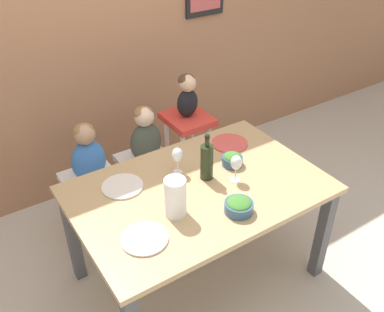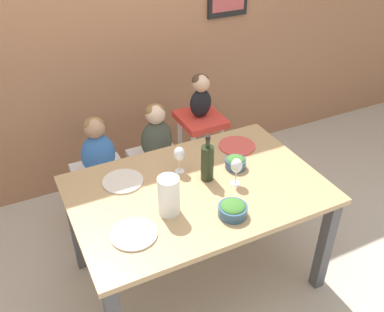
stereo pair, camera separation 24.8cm
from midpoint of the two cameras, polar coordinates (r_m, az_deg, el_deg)
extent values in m
plane|color=#BCB2A3|center=(3.06, 3.04, -15.50)|extent=(14.00, 14.00, 0.00)
cube|color=#9E6B4C|center=(3.39, -8.00, 16.98)|extent=(10.00, 0.06, 2.70)
cube|color=tan|center=(2.54, 3.53, -4.62)|extent=(1.48, 0.98, 0.03)
cube|color=#4C4C51|center=(2.89, 19.72, -11.25)|extent=(0.07, 0.07, 0.72)
cube|color=#4C4C51|center=(2.92, -12.93, -9.29)|extent=(0.07, 0.07, 0.72)
cube|color=#4C4C51|center=(3.36, 9.89, -2.31)|extent=(0.07, 0.07, 0.72)
cylinder|color=silver|center=(3.19, -11.07, -8.12)|extent=(0.04, 0.04, 0.43)
cylinder|color=silver|center=(3.25, -6.26, -6.73)|extent=(0.04, 0.04, 0.43)
cylinder|color=silver|center=(3.41, -12.47, -5.20)|extent=(0.04, 0.04, 0.43)
cylinder|color=silver|center=(3.46, -7.95, -3.95)|extent=(0.04, 0.04, 0.43)
cube|color=white|center=(3.18, -9.84, -2.65)|extent=(0.38, 0.43, 0.05)
cylinder|color=silver|center=(3.29, -3.60, -5.94)|extent=(0.04, 0.04, 0.43)
cylinder|color=silver|center=(3.38, 0.84, -4.58)|extent=(0.04, 0.04, 0.43)
cylinder|color=silver|center=(3.50, -5.44, -3.25)|extent=(0.04, 0.04, 0.43)
cylinder|color=silver|center=(3.59, -1.22, -2.05)|extent=(0.04, 0.04, 0.43)
cube|color=white|center=(3.30, -2.45, -0.63)|extent=(0.38, 0.43, 0.05)
cylinder|color=silver|center=(3.36, 2.28, -2.07)|extent=(0.04, 0.04, 0.70)
cylinder|color=silver|center=(3.46, 5.82, -1.02)|extent=(0.04, 0.04, 0.70)
cylinder|color=silver|center=(3.53, 0.43, -0.01)|extent=(0.04, 0.04, 0.70)
cylinder|color=silver|center=(3.63, 3.85, 0.93)|extent=(0.04, 0.04, 0.70)
cube|color=red|center=(3.30, 3.29, 4.86)|extent=(0.32, 0.37, 0.05)
ellipsoid|color=#3366B2|center=(3.07, -10.17, 0.14)|extent=(0.25, 0.15, 0.32)
sphere|color=tan|center=(2.96, -10.58, 3.61)|extent=(0.15, 0.15, 0.15)
ellipsoid|color=olive|center=(2.96, -10.67, 4.05)|extent=(0.14, 0.14, 0.10)
ellipsoid|color=#3D4238|center=(3.20, -2.53, 2.12)|extent=(0.25, 0.15, 0.32)
sphere|color=beige|center=(3.09, -2.63, 5.52)|extent=(0.15, 0.15, 0.15)
ellipsoid|color=olive|center=(3.08, -2.71, 5.94)|extent=(0.14, 0.14, 0.10)
ellipsoid|color=black|center=(3.23, 3.37, 6.99)|extent=(0.17, 0.11, 0.23)
sphere|color=#D6AD89|center=(3.16, 3.47, 9.61)|extent=(0.13, 0.13, 0.13)
ellipsoid|color=#473323|center=(3.16, 3.41, 9.99)|extent=(0.13, 0.12, 0.09)
cylinder|color=#232D19|center=(2.54, 4.85, -1.07)|extent=(0.08, 0.08, 0.23)
cylinder|color=#232D19|center=(2.46, 5.01, 1.81)|extent=(0.03, 0.03, 0.07)
cylinder|color=black|center=(2.44, 5.05, 2.35)|extent=(0.03, 0.03, 0.02)
cylinder|color=white|center=(2.28, -0.01, -5.46)|extent=(0.12, 0.12, 0.23)
cylinder|color=white|center=(2.59, 8.54, -3.70)|extent=(0.06, 0.06, 0.00)
cylinder|color=white|center=(2.56, 8.62, -2.96)|extent=(0.01, 0.01, 0.08)
ellipsoid|color=white|center=(2.51, 8.78, -1.38)|extent=(0.07, 0.07, 0.09)
cylinder|color=white|center=(2.66, 1.00, -2.11)|extent=(0.06, 0.06, 0.00)
cylinder|color=white|center=(2.63, 1.01, -1.38)|extent=(0.01, 0.01, 0.08)
ellipsoid|color=white|center=(2.58, 1.03, 0.19)|extent=(0.07, 0.07, 0.09)
cylinder|color=#335675|center=(2.35, 8.49, -7.33)|extent=(0.16, 0.16, 0.06)
ellipsoid|color=#3D752D|center=(2.33, 8.55, -6.77)|extent=(0.14, 0.14, 0.04)
cylinder|color=#335675|center=(2.70, 8.45, -1.09)|extent=(0.13, 0.13, 0.06)
ellipsoid|color=#3D752D|center=(2.69, 8.51, -0.57)|extent=(0.11, 0.11, 0.04)
cylinder|color=silver|center=(2.23, -4.59, -10.46)|extent=(0.25, 0.25, 0.01)
cylinder|color=silver|center=(2.58, -6.51, -3.46)|extent=(0.25, 0.25, 0.01)
cylinder|color=#D14C47|center=(2.92, 8.45, 1.26)|extent=(0.25, 0.25, 0.01)
camera|label=1|loc=(0.12, -87.14, 1.92)|focal=40.00mm
camera|label=2|loc=(0.12, 92.86, -1.92)|focal=40.00mm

